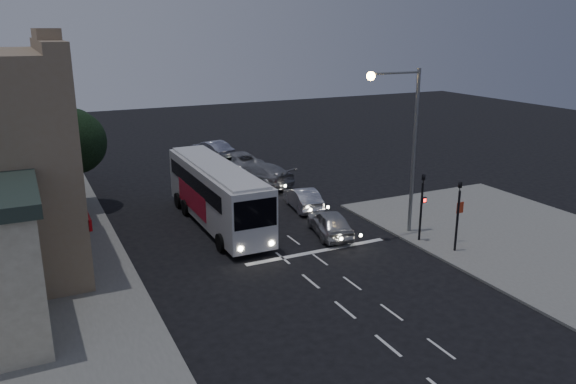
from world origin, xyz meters
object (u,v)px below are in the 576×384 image
traffic_signal_side (458,208)px  street_tree (73,139)px  car_suv (330,223)px  car_sedan_a (303,198)px  car_extra (212,150)px  car_sedan_b (260,174)px  car_sedan_c (238,161)px  streetlight (405,133)px  regulatory_sign (459,215)px  tour_bus (217,192)px  traffic_signal_main (422,199)px

traffic_signal_side → street_tree: street_tree is taller
car_suv → car_sedan_a: size_ratio=1.02×
car_extra → car_sedan_b: bearing=78.6°
car_sedan_c → streetlight: size_ratio=0.64×
traffic_signal_side → regulatory_sign: bearing=43.9°
regulatory_sign → street_tree: street_tree is taller
car_extra → regulatory_sign: regulatory_sign is taller
car_sedan_b → tour_bus: bearing=30.5°
car_sedan_b → traffic_signal_side: size_ratio=1.39×
car_sedan_b → car_extra: 9.96m
car_suv → car_sedan_c: bearing=-80.2°
car_sedan_b → street_tree: (-12.54, -0.01, 3.67)m
regulatory_sign → traffic_signal_side: bearing=-136.1°
tour_bus → car_suv: size_ratio=2.78×
car_sedan_b → streetlight: 14.07m
car_suv → car_sedan_b: (0.57, 11.24, 0.11)m
car_sedan_a → streetlight: streetlight is taller
tour_bus → car_extra: size_ratio=2.41×
car_suv → traffic_signal_main: bearing=153.8°
traffic_signal_main → car_sedan_c: bearing=99.6°
tour_bus → car_suv: tour_bus is taller
car_sedan_b → regulatory_sign: regulatory_sign is taller
car_sedan_b → traffic_signal_side: 16.79m
car_sedan_a → street_tree: size_ratio=0.67×
traffic_signal_main → traffic_signal_side: size_ratio=1.00×
car_sedan_a → car_suv: bearing=88.7°
car_suv → car_sedan_a: bearing=-87.7°
car_suv → street_tree: (-11.97, 11.22, 3.77)m
car_suv → traffic_signal_main: 5.17m
regulatory_sign → streetlight: streetlight is taller
car_sedan_c → traffic_signal_main: (3.21, -19.00, 1.61)m
car_sedan_b → streetlight: bearing=83.4°
car_suv → car_extra: size_ratio=0.87×
tour_bus → car_sedan_a: tour_bus is taller
tour_bus → car_sedan_c: (5.64, 11.49, -1.15)m
car_sedan_c → streetlight: (2.96, -17.57, 4.93)m
car_suv → car_extra: bearing=-78.5°
traffic_signal_side → regulatory_sign: size_ratio=1.86×
car_sedan_a → streetlight: size_ratio=0.46×
car_sedan_a → regulatory_sign: (4.69, -8.96, 0.91)m
car_sedan_b → car_sedan_c: car_sedan_b is taller
regulatory_sign → streetlight: size_ratio=0.24×
car_extra → tour_bus: bearing=59.1°
car_suv → car_extra: (0.19, 21.19, 0.08)m
car_sedan_c → street_tree: size_ratio=0.94×
tour_bus → traffic_signal_main: (8.86, -7.51, 0.47)m
traffic_signal_side → car_sedan_c: bearing=100.6°
car_sedan_a → car_sedan_c: car_sedan_c is taller
tour_bus → car_sedan_a: (5.86, 0.44, -1.27)m
car_sedan_c → regulatory_sign: size_ratio=2.64×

